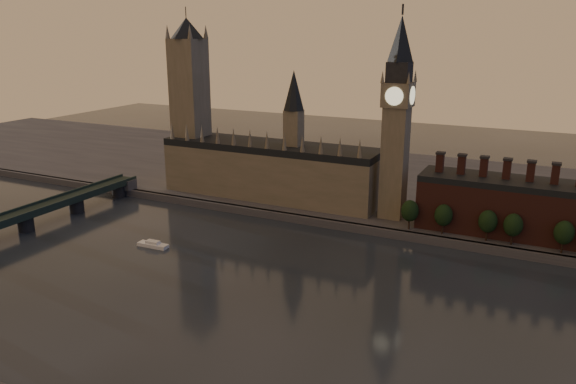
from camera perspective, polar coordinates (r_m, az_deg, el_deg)
ground at (r=211.94m, az=-0.65°, el=-11.74°), size 900.00×900.00×0.00m
north_bank at (r=368.46m, az=11.87°, el=0.53°), size 900.00×182.00×4.00m
palace_of_westminster at (r=328.23m, az=-1.71°, el=2.50°), size 130.00×30.30×74.00m
victoria_tower at (r=350.69m, az=-9.94°, el=9.37°), size 24.00×24.00×108.00m
big_ben at (r=290.11m, az=11.01°, el=7.48°), size 15.00×15.00×107.00m
chimney_block at (r=288.97m, az=24.07°, el=-1.64°), size 110.00×25.00×37.00m
embankment_tree_0 at (r=282.36m, az=12.28°, el=-1.88°), size 8.60×8.60×14.88m
embankment_tree_1 at (r=279.66m, az=15.52°, el=-2.29°), size 8.60×8.60×14.88m
embankment_tree_2 at (r=277.04m, az=19.64°, el=-2.83°), size 8.60×8.60×14.88m
embankment_tree_3 at (r=276.05m, az=21.91°, el=-3.14°), size 8.60×8.60×14.88m
embankment_tree_4 at (r=275.04m, az=26.25°, el=-3.73°), size 8.60×8.60×14.88m
river_boat at (r=274.65m, az=-13.56°, el=-5.21°), size 15.53×4.92×3.08m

